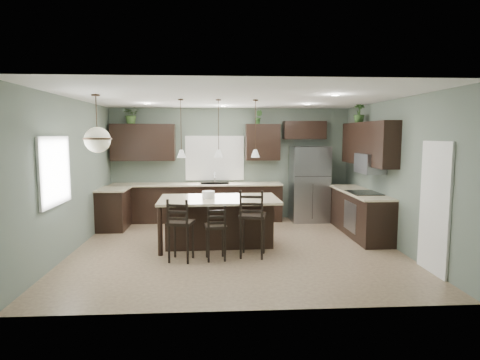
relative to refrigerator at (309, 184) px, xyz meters
name	(u,v)px	position (x,y,z in m)	size (l,w,h in m)	color
ground	(236,248)	(-1.94, -2.31, -0.93)	(6.00, 6.00, 0.00)	#9E8466
pantry_door	(435,208)	(1.04, -3.86, 0.09)	(0.04, 0.82, 2.04)	white
window_back	(215,158)	(-2.34, 0.43, 0.62)	(1.35, 0.02, 1.00)	white
window_left	(54,171)	(-4.92, -3.11, 0.62)	(0.02, 1.10, 1.00)	white
left_return_cabs	(113,209)	(-4.64, -0.61, -0.48)	(0.60, 0.90, 0.90)	black
left_return_countertop	(114,189)	(-4.62, -0.61, -0.01)	(0.66, 0.96, 0.04)	beige
back_lower_cabs	(197,203)	(-2.79, 0.14, -0.48)	(4.20, 0.60, 0.90)	black
back_countertop	(197,184)	(-2.79, 0.12, -0.01)	(4.20, 0.66, 0.04)	beige
sink_inset	(215,184)	(-2.34, 0.12, 0.01)	(0.70, 0.45, 0.01)	gray
faucet	(215,178)	(-2.34, 0.09, 0.16)	(0.02, 0.02, 0.28)	silver
back_upper_left	(143,142)	(-4.09, 0.27, 1.02)	(1.55, 0.34, 0.90)	black
back_upper_right	(263,142)	(-1.14, 0.27, 1.02)	(0.85, 0.34, 0.90)	black
fridge_header	(304,130)	(-0.09, 0.27, 1.32)	(1.05, 0.34, 0.45)	black
right_lower_cabs	(359,214)	(0.76, -1.43, -0.48)	(0.60, 2.35, 0.90)	black
right_countertop	(359,192)	(0.74, -1.43, -0.01)	(0.66, 2.35, 0.04)	beige
cooktop	(364,193)	(0.74, -1.71, 0.02)	(0.58, 0.75, 0.02)	black
wall_oven_front	(350,216)	(0.46, -1.71, -0.48)	(0.01, 0.72, 0.60)	gray
right_upper_cabs	(368,144)	(0.89, -1.43, 1.02)	(0.34, 2.35, 0.90)	black
microwave	(370,163)	(0.84, -1.71, 0.62)	(0.40, 0.75, 0.40)	gray
refrigerator	(309,184)	(0.00, 0.00, 0.00)	(0.90, 0.74, 1.85)	gray
kitchen_island	(219,222)	(-2.25, -2.11, -0.46)	(2.27, 1.29, 0.92)	black
serving_dish	(208,195)	(-2.45, -2.12, 0.07)	(0.24, 0.24, 0.14)	silver
bar_stool_left	(181,230)	(-2.91, -3.04, -0.38)	(0.40, 0.40, 1.09)	black
bar_stool_center	(216,232)	(-2.32, -3.02, -0.44)	(0.36, 0.36, 0.96)	black
bar_stool_right	(253,223)	(-1.67, -2.87, -0.32)	(0.45, 0.45, 1.20)	black
pendant_left	(181,129)	(-2.95, -2.13, 1.32)	(0.17, 0.17, 1.10)	white
pendant_center	(218,129)	(-2.25, -2.11, 1.32)	(0.17, 0.17, 1.10)	silver
pendant_right	(255,129)	(-1.55, -2.09, 1.32)	(0.17, 0.17, 1.10)	white
chandelier	(97,124)	(-4.27, -2.90, 1.39)	(0.47, 0.47, 0.96)	#F7F2CA
plant_back_left	(131,114)	(-4.35, 0.24, 1.70)	(0.41, 0.36, 0.46)	#325023
plant_back_right	(258,117)	(-1.25, 0.24, 1.64)	(0.19, 0.15, 0.34)	#305A27
plant_right_wall	(359,113)	(0.86, -0.93, 1.69)	(0.24, 0.24, 0.43)	#315324
room_shell	(236,158)	(-1.94, -2.31, 0.77)	(6.00, 6.00, 6.00)	slate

